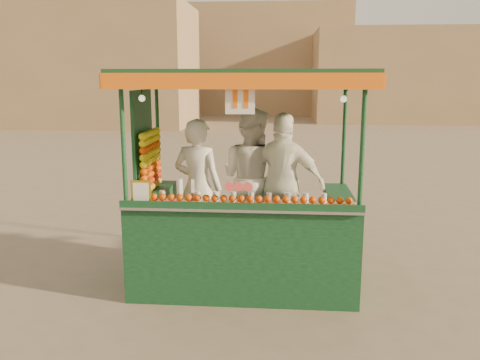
# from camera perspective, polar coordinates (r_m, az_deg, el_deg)

# --- Properties ---
(ground) EXTENTS (90.00, 90.00, 0.00)m
(ground) POSITION_cam_1_polar(r_m,az_deg,el_deg) (6.00, -1.53, -12.02)
(ground) COLOR #6C614D
(ground) RESTS_ON ground
(building_left) EXTENTS (10.00, 6.00, 6.00)m
(building_left) POSITION_cam_1_polar(r_m,az_deg,el_deg) (27.22, -16.40, 12.40)
(building_left) COLOR #9D7759
(building_left) RESTS_ON ground
(building_right) EXTENTS (9.00, 6.00, 5.00)m
(building_right) POSITION_cam_1_polar(r_m,az_deg,el_deg) (30.15, 17.24, 11.28)
(building_right) COLOR #9D7759
(building_right) RESTS_ON ground
(building_center) EXTENTS (14.00, 7.00, 7.00)m
(building_center) POSITION_cam_1_polar(r_m,az_deg,el_deg) (35.57, 0.46, 13.37)
(building_center) COLOR #9D7759
(building_center) RESTS_ON ground
(juice_cart) EXTENTS (2.74, 1.77, 2.49)m
(juice_cart) POSITION_cam_1_polar(r_m,az_deg,el_deg) (5.81, -0.16, -4.38)
(juice_cart) COLOR black
(juice_cart) RESTS_ON ground
(vendor_left) EXTENTS (0.69, 0.54, 1.65)m
(vendor_left) POSITION_cam_1_polar(r_m,az_deg,el_deg) (5.98, -4.83, -0.88)
(vendor_left) COLOR white
(vendor_left) RESTS_ON ground
(vendor_middle) EXTENTS (1.07, 1.00, 1.75)m
(vendor_middle) POSITION_cam_1_polar(r_m,az_deg,el_deg) (6.29, 1.31, 0.24)
(vendor_middle) COLOR white
(vendor_middle) RESTS_ON ground
(vendor_right) EXTENTS (1.08, 0.66, 1.71)m
(vendor_right) POSITION_cam_1_polar(r_m,az_deg,el_deg) (6.07, 5.01, -0.41)
(vendor_right) COLOR white
(vendor_right) RESTS_ON ground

